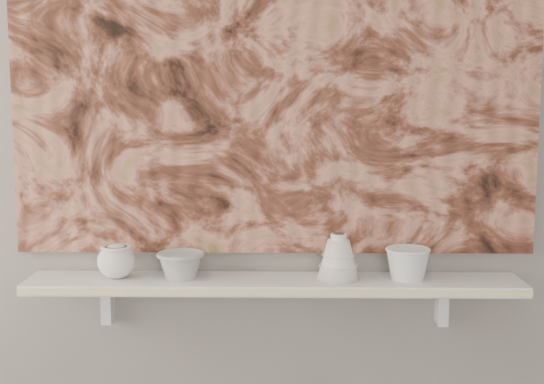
{
  "coord_description": "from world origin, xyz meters",
  "views": [
    {
      "loc": [
        0.03,
        -0.58,
        1.46
      ],
      "look_at": [
        -0.0,
        1.49,
        1.18
      ],
      "focal_mm": 50.0,
      "sensor_mm": 36.0,
      "label": 1
    }
  ],
  "objects_px": {
    "bell_vessel": "(338,256)",
    "bowl_grey": "(181,265)",
    "cup_cream": "(116,261)",
    "painting": "(274,62)",
    "shelf": "(274,284)",
    "bowl_white": "(408,263)"
  },
  "relations": [
    {
      "from": "bell_vessel",
      "to": "bowl_grey",
      "type": "bearing_deg",
      "value": 180.0
    },
    {
      "from": "bowl_grey",
      "to": "cup_cream",
      "type": "distance_m",
      "value": 0.18
    },
    {
      "from": "bowl_grey",
      "to": "bell_vessel",
      "type": "height_order",
      "value": "bell_vessel"
    },
    {
      "from": "painting",
      "to": "bowl_grey",
      "type": "height_order",
      "value": "painting"
    },
    {
      "from": "shelf",
      "to": "painting",
      "type": "relative_size",
      "value": 0.93
    },
    {
      "from": "painting",
      "to": "bowl_white",
      "type": "xyz_separation_m",
      "value": [
        0.38,
        -0.08,
        -0.56
      ]
    },
    {
      "from": "painting",
      "to": "cup_cream",
      "type": "xyz_separation_m",
      "value": [
        -0.45,
        -0.08,
        -0.56
      ]
    },
    {
      "from": "shelf",
      "to": "bowl_white",
      "type": "relative_size",
      "value": 11.07
    },
    {
      "from": "bowl_grey",
      "to": "bowl_white",
      "type": "height_order",
      "value": "bowl_white"
    },
    {
      "from": "shelf",
      "to": "bell_vessel",
      "type": "relative_size",
      "value": 10.69
    },
    {
      "from": "shelf",
      "to": "bowl_white",
      "type": "distance_m",
      "value": 0.38
    },
    {
      "from": "painting",
      "to": "bell_vessel",
      "type": "xyz_separation_m",
      "value": [
        0.18,
        -0.08,
        -0.54
      ]
    },
    {
      "from": "bowl_grey",
      "to": "painting",
      "type": "bearing_deg",
      "value": 16.97
    },
    {
      "from": "painting",
      "to": "bowl_grey",
      "type": "relative_size",
      "value": 11.03
    },
    {
      "from": "bell_vessel",
      "to": "bowl_white",
      "type": "distance_m",
      "value": 0.2
    },
    {
      "from": "bowl_grey",
      "to": "bowl_white",
      "type": "bearing_deg",
      "value": 0.0
    },
    {
      "from": "cup_cream",
      "to": "bowl_white",
      "type": "bearing_deg",
      "value": 0.0
    },
    {
      "from": "cup_cream",
      "to": "bowl_grey",
      "type": "bearing_deg",
      "value": 0.0
    },
    {
      "from": "shelf",
      "to": "bowl_white",
      "type": "xyz_separation_m",
      "value": [
        0.38,
        0.0,
        0.06
      ]
    },
    {
      "from": "cup_cream",
      "to": "bell_vessel",
      "type": "xyz_separation_m",
      "value": [
        0.63,
        0.0,
        0.02
      ]
    },
    {
      "from": "cup_cream",
      "to": "bell_vessel",
      "type": "height_order",
      "value": "bell_vessel"
    },
    {
      "from": "bowl_white",
      "to": "cup_cream",
      "type": "bearing_deg",
      "value": 180.0
    }
  ]
}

